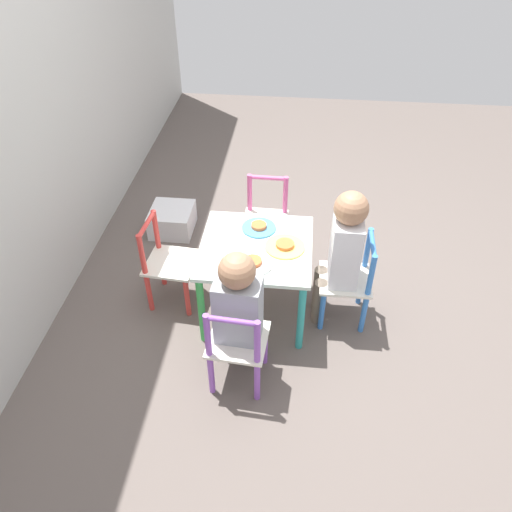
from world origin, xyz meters
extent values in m
plane|color=#5B514C|center=(0.00, 0.00, 0.00)|extent=(6.00, 6.00, 0.00)
cube|color=silver|center=(0.00, 0.00, 0.43)|extent=(0.55, 0.55, 0.02)
cylinder|color=teal|center=(-0.24, -0.24, 0.21)|extent=(0.04, 0.04, 0.42)
cylinder|color=orange|center=(0.24, -0.24, 0.21)|extent=(0.04, 0.04, 0.42)
cylinder|color=green|center=(-0.24, 0.24, 0.21)|extent=(0.04, 0.04, 0.42)
cylinder|color=yellow|center=(0.24, 0.24, 0.21)|extent=(0.04, 0.04, 0.42)
cube|color=silver|center=(-0.46, 0.03, 0.26)|extent=(0.28, 0.28, 0.02)
cylinder|color=#8E51BC|center=(-0.36, -0.08, 0.13)|extent=(0.03, 0.03, 0.26)
cylinder|color=#8E51BC|center=(-0.34, 0.13, 0.13)|extent=(0.03, 0.03, 0.26)
cylinder|color=#8E51BC|center=(-0.57, -0.06, 0.13)|extent=(0.03, 0.03, 0.26)
cylinder|color=#8E51BC|center=(-0.55, 0.15, 0.13)|extent=(0.03, 0.03, 0.26)
cylinder|color=#8E51BC|center=(-0.57, -0.06, 0.38)|extent=(0.03, 0.03, 0.25)
cylinder|color=#8E51BC|center=(-0.55, 0.15, 0.38)|extent=(0.03, 0.03, 0.25)
cylinder|color=#8E51BC|center=(-0.56, 0.04, 0.50)|extent=(0.04, 0.21, 0.02)
cube|color=silver|center=(0.00, -0.46, 0.26)|extent=(0.26, 0.26, 0.02)
cylinder|color=#387AD1|center=(0.11, -0.35, 0.13)|extent=(0.03, 0.03, 0.26)
cylinder|color=#387AD1|center=(-0.10, -0.35, 0.13)|extent=(0.03, 0.03, 0.26)
cylinder|color=#387AD1|center=(0.11, -0.56, 0.13)|extent=(0.03, 0.03, 0.26)
cylinder|color=#387AD1|center=(-0.10, -0.56, 0.13)|extent=(0.03, 0.03, 0.26)
cylinder|color=#387AD1|center=(0.11, -0.56, 0.38)|extent=(0.03, 0.03, 0.25)
cylinder|color=#387AD1|center=(-0.10, -0.56, 0.38)|extent=(0.03, 0.03, 0.25)
cylinder|color=#387AD1|center=(0.00, -0.56, 0.50)|extent=(0.21, 0.03, 0.02)
cube|color=silver|center=(0.46, -0.01, 0.26)|extent=(0.26, 0.26, 0.02)
cylinder|color=#E5599E|center=(0.35, 0.10, 0.13)|extent=(0.03, 0.03, 0.26)
cylinder|color=#E5599E|center=(0.35, -0.11, 0.13)|extent=(0.03, 0.03, 0.26)
cylinder|color=#E5599E|center=(0.57, 0.10, 0.13)|extent=(0.03, 0.03, 0.26)
cylinder|color=#E5599E|center=(0.56, -0.12, 0.13)|extent=(0.03, 0.03, 0.26)
cylinder|color=#E5599E|center=(0.57, 0.10, 0.38)|extent=(0.03, 0.03, 0.25)
cylinder|color=#E5599E|center=(0.56, -0.12, 0.38)|extent=(0.03, 0.03, 0.25)
cylinder|color=#E5599E|center=(0.56, -0.01, 0.50)|extent=(0.03, 0.21, 0.02)
cube|color=silver|center=(0.04, 0.46, 0.26)|extent=(0.28, 0.28, 0.02)
cylinder|color=#DB3D38|center=(-0.08, 0.36, 0.13)|extent=(0.03, 0.03, 0.26)
cylinder|color=#DB3D38|center=(0.13, 0.34, 0.13)|extent=(0.03, 0.03, 0.26)
cylinder|color=#DB3D38|center=(-0.06, 0.57, 0.13)|extent=(0.03, 0.03, 0.26)
cylinder|color=#DB3D38|center=(0.15, 0.55, 0.13)|extent=(0.03, 0.03, 0.26)
cylinder|color=#DB3D38|center=(-0.06, 0.57, 0.38)|extent=(0.03, 0.03, 0.25)
cylinder|color=#DB3D38|center=(0.15, 0.55, 0.38)|extent=(0.03, 0.03, 0.25)
cylinder|color=#DB3D38|center=(0.05, 0.56, 0.50)|extent=(0.21, 0.04, 0.02)
cylinder|color=#38383D|center=(-0.34, -0.02, 0.14)|extent=(0.07, 0.07, 0.27)
cylinder|color=#38383D|center=(-0.33, 0.07, 0.14)|extent=(0.07, 0.07, 0.27)
cube|color=#999EA8|center=(-0.44, 0.03, 0.43)|extent=(0.15, 0.21, 0.32)
sphere|color=#A37556|center=(-0.44, 0.03, 0.66)|extent=(0.16, 0.16, 0.16)
cylinder|color=#7A6B5B|center=(0.05, -0.34, 0.14)|extent=(0.07, 0.07, 0.27)
cylinder|color=#7A6B5B|center=(-0.05, -0.34, 0.14)|extent=(0.07, 0.07, 0.27)
cube|color=silver|center=(0.00, -0.44, 0.45)|extent=(0.20, 0.14, 0.36)
sphere|color=#A37556|center=(0.00, -0.44, 0.70)|extent=(0.16, 0.16, 0.16)
cylinder|color=white|center=(-0.14, 0.00, 0.45)|extent=(0.19, 0.19, 0.01)
cylinder|color=#CC6633|center=(-0.14, 0.00, 0.46)|extent=(0.08, 0.08, 0.02)
cylinder|color=#EADB66|center=(0.00, -0.14, 0.45)|extent=(0.20, 0.20, 0.01)
cylinder|color=#CC6633|center=(0.00, -0.14, 0.46)|extent=(0.09, 0.09, 0.02)
cylinder|color=#4C9EE0|center=(0.14, 0.00, 0.45)|extent=(0.18, 0.18, 0.01)
cylinder|color=#CC6633|center=(0.14, 0.00, 0.46)|extent=(0.08, 0.08, 0.02)
cube|color=silver|center=(0.67, 0.62, 0.08)|extent=(0.28, 0.27, 0.16)
camera|label=1|loc=(-1.92, -0.20, 1.98)|focal=35.00mm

